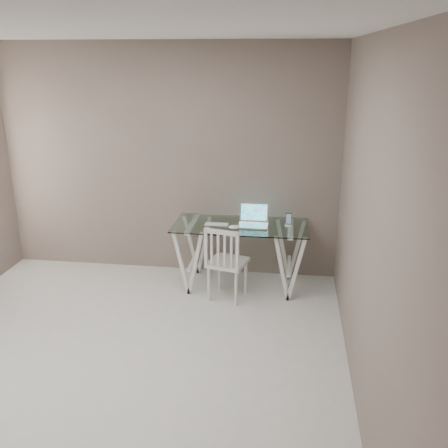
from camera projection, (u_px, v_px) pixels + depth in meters
The scene contains 7 objects.
room at pixel (84, 174), 3.64m from camera, with size 4.50×4.52×2.71m.
desk at pixel (241, 255), 5.66m from camera, with size 1.50×0.70×0.75m.
chair at pixel (225, 260), 5.31m from camera, with size 0.47×0.47×0.85m.
laptop at pixel (253, 220), 5.54m from camera, with size 0.32×0.27×0.23m.
keyboard at pixel (216, 224), 5.55m from camera, with size 0.27×0.12×0.01m, color silver.
mouse at pixel (234, 227), 5.41m from camera, with size 0.12×0.07×0.04m, color white.
phone_dock at pixel (289, 222), 5.50m from camera, with size 0.08×0.08×0.14m.
Camera 1 is at (1.43, -3.37, 2.55)m, focal length 40.00 mm.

